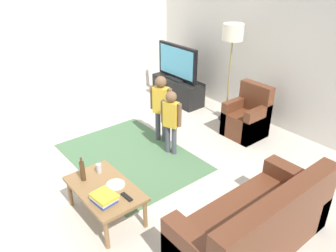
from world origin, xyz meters
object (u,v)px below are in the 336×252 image
object	(u,v)px
child_near_tv	(161,103)
book_stack	(104,198)
tv_stand	(178,90)
couch	(258,228)
floor_lamp	(233,38)
tv	(177,63)
bottle	(82,171)
armchair	(248,119)
coffee_table	(105,191)
child_center	(171,117)
plate	(115,185)
soda_can	(99,168)
tv_remote	(127,197)

from	to	relation	value
child_near_tv	book_stack	xyz separation A→B (m)	(1.26, -1.77, -0.21)
tv_stand	couch	bearing A→B (deg)	-28.91
tv_stand	floor_lamp	xyz separation A→B (m)	(1.24, 0.15, 1.30)
tv	floor_lamp	size ratio (longest dim) A/B	0.62
child_near_tv	bottle	size ratio (longest dim) A/B	3.62
couch	armchair	bearing A→B (deg)	131.23
tv_stand	coffee_table	distance (m)	3.66
tv_stand	child_center	xyz separation A→B (m)	(1.53, -1.45, 0.38)
couch	bottle	world-z (taller)	couch
couch	child_center	xyz separation A→B (m)	(-2.07, 0.54, 0.34)
couch	armchair	xyz separation A→B (m)	(-1.71, 1.95, 0.01)
plate	bottle	bearing A→B (deg)	-144.00
tv	plate	world-z (taller)	tv
child_center	soda_can	world-z (taller)	child_center
floor_lamp	coffee_table	bearing A→B (deg)	-73.82
tv	floor_lamp	world-z (taller)	floor_lamp
tv_remote	tv_stand	bearing A→B (deg)	127.72
child_near_tv	tv_remote	size ratio (longest dim) A/B	6.67
book_stack	bottle	distance (m)	0.51
floor_lamp	soda_can	xyz separation A→B (m)	(0.60, -3.02, -1.06)
tv	bottle	world-z (taller)	tv
armchair	plate	xyz separation A→B (m)	(0.31, -2.81, 0.13)
tv_stand	tv	bearing A→B (deg)	-90.00
tv	couch	world-z (taller)	tv
floor_lamp	plate	size ratio (longest dim) A/B	8.09
soda_can	plate	size ratio (longest dim) A/B	0.55
armchair	book_stack	bearing A→B (deg)	-81.06
tv	bottle	xyz separation A→B (m)	(1.87, -3.06, -0.30)
tv_stand	soda_can	size ratio (longest dim) A/B	10.00
child_center	plate	distance (m)	1.56
book_stack	plate	bearing A→B (deg)	125.40
tv_remote	plate	distance (m)	0.27
floor_lamp	tv_remote	world-z (taller)	floor_lamp
couch	child_near_tv	xyz separation A→B (m)	(-2.49, 0.67, 0.39)
soda_can	plate	world-z (taller)	soda_can
couch	tv_remote	xyz separation A→B (m)	(-1.13, -0.88, 0.14)
child_near_tv	armchair	bearing A→B (deg)	58.53
tv_stand	child_center	bearing A→B (deg)	-43.46
couch	soda_can	xyz separation A→B (m)	(-1.75, -0.88, 0.19)
coffee_table	tv_remote	bearing A→B (deg)	17.35
plate	tv_remote	bearing A→B (deg)	-4.24
couch	plate	bearing A→B (deg)	-148.58
floor_lamp	soda_can	world-z (taller)	floor_lamp
couch	tv_stand	bearing A→B (deg)	151.09
couch	bottle	size ratio (longest dim) A/B	5.74
coffee_table	plate	size ratio (longest dim) A/B	4.55
couch	bottle	xyz separation A→B (m)	(-1.73, -1.10, 0.26)
book_stack	soda_can	distance (m)	0.57
couch	floor_lamp	world-z (taller)	floor_lamp
floor_lamp	child_center	bearing A→B (deg)	-79.87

